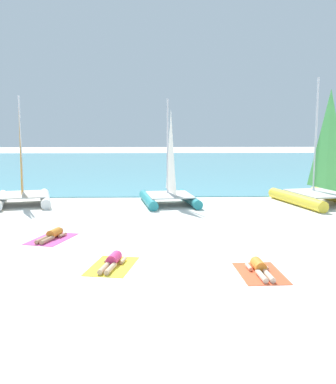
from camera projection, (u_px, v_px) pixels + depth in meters
name	position (u px, v px, depth m)	size (l,w,h in m)	color
ground_plane	(165.00, 202.00, 23.33)	(120.00, 120.00, 0.00)	white
ocean_water	(160.00, 165.00, 44.75)	(120.00, 40.00, 0.05)	#5BB2C1
sailboat_white	(22.00, 188.00, 22.68)	(3.45, 4.51, 5.23)	white
sailboat_teal	(169.00, 189.00, 22.71)	(2.99, 4.19, 5.08)	teal
sailboat_yellow	(321.00, 186.00, 22.67)	(3.96, 5.23, 6.09)	yellow
towel_left	(52.00, 239.00, 15.80)	(1.10, 1.90, 0.01)	#D84C99
sunbather_left	(53.00, 235.00, 15.85)	(0.82, 1.54, 0.30)	orange
towel_middle	(112.00, 266.00, 12.75)	(1.10, 1.90, 0.01)	yellow
sunbather_middle	(113.00, 261.00, 12.80)	(0.69, 1.56, 0.30)	#D83372
towel_right	(260.00, 273.00, 12.13)	(1.10, 1.90, 0.01)	#EA5933
sunbather_right	(260.00, 268.00, 12.18)	(0.56, 1.56, 0.30)	orange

